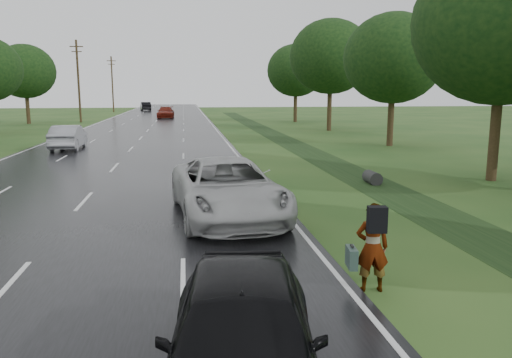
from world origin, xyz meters
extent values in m
plane|color=#224619|center=(0.00, 0.00, 0.00)|extent=(220.00, 220.00, 0.00)
cube|color=black|center=(0.00, 45.00, 0.02)|extent=(14.00, 180.00, 0.04)
cube|color=silver|center=(6.75, 45.00, 0.04)|extent=(0.12, 180.00, 0.01)
cube|color=silver|center=(-6.75, 45.00, 0.04)|extent=(0.12, 180.00, 0.01)
cube|color=silver|center=(0.00, 45.00, 0.04)|extent=(0.12, 180.00, 0.01)
cube|color=black|center=(11.50, 20.00, 0.00)|extent=(2.20, 120.00, 0.01)
cylinder|color=#2D2D2D|center=(11.50, 10.00, 0.25)|extent=(0.56, 1.00, 0.56)
cylinder|color=#332515|center=(-9.20, 55.00, 5.00)|extent=(0.26, 0.26, 10.00)
cube|color=#332515|center=(-9.20, 55.00, 9.20)|extent=(1.60, 0.12, 0.12)
cube|color=#332515|center=(-9.20, 55.00, 8.60)|extent=(1.20, 0.10, 0.10)
cylinder|color=#332515|center=(-9.20, 85.00, 5.00)|extent=(0.26, 0.26, 10.00)
cube|color=#332515|center=(-9.20, 85.00, 9.20)|extent=(1.60, 0.12, 0.12)
cube|color=#332515|center=(-9.20, 85.00, 8.60)|extent=(1.20, 0.10, 0.10)
cylinder|color=#332515|center=(17.00, 10.00, 1.92)|extent=(0.44, 0.44, 3.84)
ellipsoid|color=black|center=(17.00, 10.00, 6.69)|extent=(7.60, 7.60, 6.84)
cylinder|color=#332515|center=(18.20, 24.00, 1.76)|extent=(0.44, 0.44, 3.52)
ellipsoid|color=black|center=(18.20, 24.00, 6.14)|extent=(7.00, 7.00, 6.30)
cylinder|color=#332515|center=(17.80, 38.00, 2.08)|extent=(0.44, 0.44, 4.16)
ellipsoid|color=black|center=(17.80, 38.00, 7.16)|extent=(8.00, 8.00, 7.20)
cylinder|color=#332515|center=(17.50, 52.00, 1.84)|extent=(0.44, 0.44, 3.68)
ellipsoid|color=black|center=(17.50, 52.00, 6.38)|extent=(7.20, 7.20, 6.48)
cylinder|color=#332515|center=(-14.80, 53.00, 1.76)|extent=(0.44, 0.44, 3.52)
ellipsoid|color=black|center=(-14.80, 53.00, 6.14)|extent=(7.00, 7.00, 6.30)
imported|color=#A5998C|center=(7.20, -1.07, 0.89)|extent=(0.70, 0.51, 1.79)
cube|color=black|center=(7.17, -1.33, 1.53)|extent=(0.38, 0.26, 0.50)
cube|color=#314741|center=(6.83, -0.93, 0.66)|extent=(0.23, 0.52, 0.41)
cube|color=black|center=(6.83, -0.93, 0.89)|extent=(0.07, 0.17, 0.04)
imported|color=#BCBCBC|center=(4.87, 5.00, 0.94)|extent=(3.61, 6.76, 1.81)
imported|color=black|center=(4.27, -4.25, 0.87)|extent=(2.54, 5.09, 1.67)
imported|color=#999AA1|center=(-4.12, 24.75, 0.85)|extent=(1.81, 4.94, 1.62)
imported|color=maroon|center=(1.00, 62.74, 0.84)|extent=(2.45, 5.61, 1.61)
imported|color=black|center=(-3.80, 89.95, 0.88)|extent=(2.53, 5.29, 1.67)
camera|label=1|loc=(3.61, -10.03, 3.92)|focal=35.00mm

